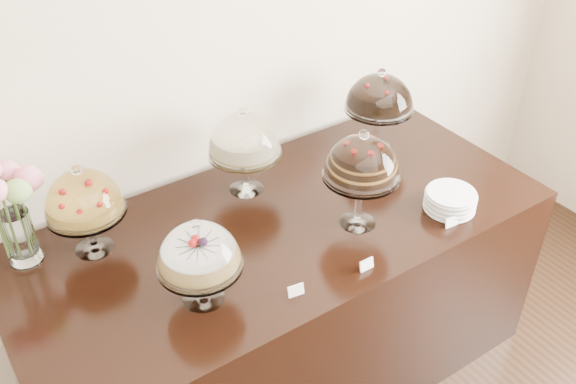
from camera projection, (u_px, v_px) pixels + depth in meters
wall_back at (146, 52)px, 2.49m from camera, size 5.00×0.04×3.00m
display_counter at (282, 301)px, 2.86m from camera, size 2.20×1.00×0.90m
cake_stand_sugar_sponge at (199, 252)px, 2.12m from camera, size 0.29×0.29×0.35m
cake_stand_choco_layer at (362, 161)px, 2.42m from camera, size 0.30×0.30×0.43m
cake_stand_cheesecake at (244, 138)px, 2.63m from camera, size 0.31×0.31×0.40m
cake_stand_dark_choco at (380, 96)px, 2.90m from camera, size 0.32×0.32×0.40m
cake_stand_fruit_tart at (83, 197)px, 2.32m from camera, size 0.30×0.30×0.38m
flower_vase at (7, 203)px, 2.26m from camera, size 0.30×0.24×0.43m
plate_stack at (450, 201)px, 2.64m from camera, size 0.21×0.21×0.08m
price_card_left at (296, 290)px, 2.25m from camera, size 0.06×0.02×0.04m
price_card_right at (452, 222)px, 2.56m from camera, size 0.06×0.02×0.04m
price_card_extra at (367, 265)px, 2.36m from camera, size 0.06×0.02×0.04m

